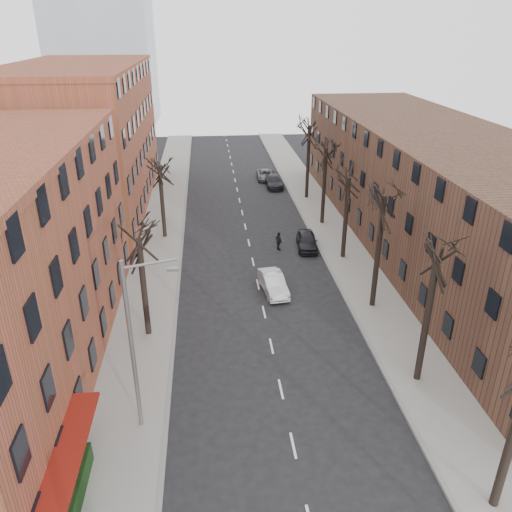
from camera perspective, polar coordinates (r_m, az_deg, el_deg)
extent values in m
cube|color=gray|center=(47.83, -10.74, 2.62)|extent=(4.00, 90.00, 0.15)
cube|color=gray|center=(48.98, 8.24, 3.35)|extent=(4.00, 90.00, 0.15)
cube|color=brown|center=(55.69, -19.06, 12.35)|extent=(12.00, 28.00, 14.00)
cube|color=#4F3325|center=(45.59, 19.99, 7.01)|extent=(12.00, 50.00, 10.00)
cube|color=maroon|center=(24.20, -19.70, -24.73)|extent=(1.20, 7.00, 0.15)
cube|color=#183412|center=(23.13, -20.79, -25.51)|extent=(0.80, 6.00, 1.00)
cylinder|color=slate|center=(23.68, -13.96, -10.40)|extent=(0.20, 0.20, 9.00)
cylinder|color=slate|center=(21.37, -12.22, -0.88)|extent=(2.39, 0.12, 0.46)
cube|color=slate|center=(21.40, -9.49, -1.50)|extent=(0.50, 0.22, 0.14)
imported|color=silver|center=(36.56, 1.98, -3.13)|extent=(1.97, 4.38, 1.39)
imported|color=black|center=(43.90, 5.84, 1.77)|extent=(2.07, 4.32, 1.42)
imported|color=black|center=(60.86, 2.05, 8.51)|extent=(1.96, 4.70, 1.36)
imported|color=slate|center=(64.01, 1.03, 9.28)|extent=(2.08, 4.30, 1.18)
imported|color=black|center=(43.32, 2.60, 1.71)|extent=(0.75, 1.04, 1.64)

